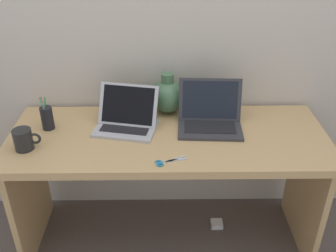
{
  "coord_description": "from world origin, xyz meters",
  "views": [
    {
      "loc": [
        -0.02,
        -1.64,
        1.72
      ],
      "look_at": [
        0.0,
        0.0,
        0.76
      ],
      "focal_mm": 41.45,
      "sensor_mm": 36.0,
      "label": 1
    }
  ],
  "objects_px": {
    "green_vase": "(167,96)",
    "laptop_left": "(127,117)",
    "coffee_mug": "(24,139)",
    "laptop_right": "(210,115)",
    "pen_cup": "(47,118)",
    "power_brick": "(217,224)",
    "scissors": "(165,162)"
  },
  "relations": [
    {
      "from": "coffee_mug",
      "to": "scissors",
      "type": "distance_m",
      "value": 0.67
    },
    {
      "from": "power_brick",
      "to": "pen_cup",
      "type": "bearing_deg",
      "value": -178.96
    },
    {
      "from": "green_vase",
      "to": "coffee_mug",
      "type": "xyz_separation_m",
      "value": [
        -0.67,
        -0.36,
        -0.04
      ]
    },
    {
      "from": "green_vase",
      "to": "scissors",
      "type": "bearing_deg",
      "value": -91.74
    },
    {
      "from": "coffee_mug",
      "to": "pen_cup",
      "type": "bearing_deg",
      "value": 71.46
    },
    {
      "from": "coffee_mug",
      "to": "green_vase",
      "type": "bearing_deg",
      "value": 28.57
    },
    {
      "from": "green_vase",
      "to": "power_brick",
      "type": "bearing_deg",
      "value": -28.71
    },
    {
      "from": "laptop_left",
      "to": "pen_cup",
      "type": "xyz_separation_m",
      "value": [
        -0.4,
        -0.01,
        0.01
      ]
    },
    {
      "from": "laptop_right",
      "to": "coffee_mug",
      "type": "distance_m",
      "value": 0.91
    },
    {
      "from": "scissors",
      "to": "laptop_right",
      "type": "bearing_deg",
      "value": 55.15
    },
    {
      "from": "green_vase",
      "to": "scissors",
      "type": "distance_m",
      "value": 0.49
    },
    {
      "from": "laptop_left",
      "to": "power_brick",
      "type": "bearing_deg",
      "value": 0.56
    },
    {
      "from": "laptop_left",
      "to": "green_vase",
      "type": "relative_size",
      "value": 1.53
    },
    {
      "from": "power_brick",
      "to": "coffee_mug",
      "type": "bearing_deg",
      "value": -168.2
    },
    {
      "from": "coffee_mug",
      "to": "scissors",
      "type": "xyz_separation_m",
      "value": [
        0.65,
        -0.12,
        -0.05
      ]
    },
    {
      "from": "pen_cup",
      "to": "laptop_left",
      "type": "bearing_deg",
      "value": 1.64
    },
    {
      "from": "laptop_left",
      "to": "pen_cup",
      "type": "distance_m",
      "value": 0.4
    },
    {
      "from": "pen_cup",
      "to": "power_brick",
      "type": "distance_m",
      "value": 1.18
    },
    {
      "from": "laptop_left",
      "to": "power_brick",
      "type": "height_order",
      "value": "laptop_left"
    },
    {
      "from": "green_vase",
      "to": "power_brick",
      "type": "relative_size",
      "value": 3.18
    },
    {
      "from": "pen_cup",
      "to": "scissors",
      "type": "xyz_separation_m",
      "value": [
        0.59,
        -0.3,
        -0.06
      ]
    },
    {
      "from": "laptop_left",
      "to": "pen_cup",
      "type": "relative_size",
      "value": 1.84
    },
    {
      "from": "pen_cup",
      "to": "power_brick",
      "type": "xyz_separation_m",
      "value": [
        0.9,
        0.02,
        -0.75
      ]
    },
    {
      "from": "laptop_left",
      "to": "laptop_right",
      "type": "xyz_separation_m",
      "value": [
        0.42,
        0.01,
        0.0
      ]
    },
    {
      "from": "laptop_right",
      "to": "green_vase",
      "type": "distance_m",
      "value": 0.27
    },
    {
      "from": "coffee_mug",
      "to": "laptop_left",
      "type": "bearing_deg",
      "value": 23.07
    },
    {
      "from": "green_vase",
      "to": "laptop_left",
      "type": "bearing_deg",
      "value": -141.0
    },
    {
      "from": "laptop_left",
      "to": "coffee_mug",
      "type": "height_order",
      "value": "laptop_left"
    },
    {
      "from": "green_vase",
      "to": "coffee_mug",
      "type": "height_order",
      "value": "green_vase"
    },
    {
      "from": "laptop_right",
      "to": "scissors",
      "type": "bearing_deg",
      "value": -124.85
    },
    {
      "from": "laptop_left",
      "to": "coffee_mug",
      "type": "relative_size",
      "value": 2.67
    },
    {
      "from": "laptop_left",
      "to": "laptop_right",
      "type": "height_order",
      "value": "laptop_right"
    }
  ]
}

